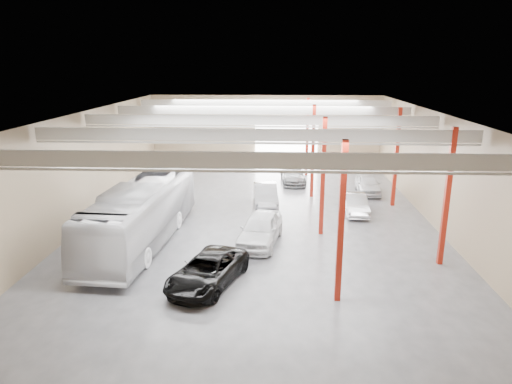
# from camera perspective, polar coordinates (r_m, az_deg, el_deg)

# --- Properties ---
(depot_shell) EXTENTS (22.12, 32.12, 7.06)m
(depot_shell) POSITION_cam_1_polar(r_m,az_deg,el_deg) (28.82, 0.69, 5.98)
(depot_shell) COLOR #4C4D52
(depot_shell) RESTS_ON ground
(coach_bus) EXTENTS (3.73, 12.66, 3.48)m
(coach_bus) POSITION_cam_1_polar(r_m,az_deg,el_deg) (26.50, -14.05, -2.60)
(coach_bus) COLOR silver
(coach_bus) RESTS_ON ground
(black_sedan) EXTENTS (3.85, 5.57, 1.41)m
(black_sedan) POSITION_cam_1_polar(r_m,az_deg,el_deg) (21.34, -6.07, -9.76)
(black_sedan) COLOR black
(black_sedan) RESTS_ON ground
(car_row_a) EXTENTS (2.87, 5.33, 1.72)m
(car_row_a) POSITION_cam_1_polar(r_m,az_deg,el_deg) (25.86, 0.53, -4.63)
(car_row_a) COLOR white
(car_row_a) RESTS_ON ground
(car_row_b) EXTENTS (2.00, 4.71, 1.51)m
(car_row_b) POSITION_cam_1_polar(r_m,az_deg,el_deg) (32.90, 1.19, -0.33)
(car_row_b) COLOR #B4B4B9
(car_row_b) RESTS_ON ground
(car_row_c) EXTENTS (2.25, 4.92, 1.40)m
(car_row_c) POSITION_cam_1_polar(r_m,az_deg,el_deg) (39.23, 4.63, 2.18)
(car_row_c) COLOR slate
(car_row_c) RESTS_ON ground
(car_right_near) EXTENTS (1.44, 4.06, 1.34)m
(car_right_near) POSITION_cam_1_polar(r_m,az_deg,el_deg) (31.74, 12.29, -1.47)
(car_right_near) COLOR silver
(car_right_near) RESTS_ON ground
(car_right_far) EXTENTS (1.81, 4.26, 1.44)m
(car_right_far) POSITION_cam_1_polar(r_m,az_deg,el_deg) (36.98, 13.80, 0.96)
(car_right_far) COLOR silver
(car_right_far) RESTS_ON ground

